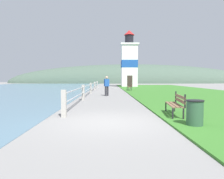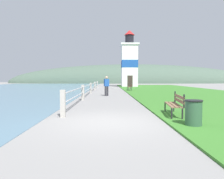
{
  "view_description": "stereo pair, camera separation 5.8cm",
  "coord_description": "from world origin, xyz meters",
  "px_view_note": "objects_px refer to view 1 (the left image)",
  "views": [
    {
      "loc": [
        -0.09,
        -7.4,
        1.5
      ],
      "look_at": [
        0.37,
        16.13,
        0.3
      ],
      "focal_mm": 35.0,
      "sensor_mm": 36.0,
      "label": 1
    },
    {
      "loc": [
        -0.04,
        -7.4,
        1.5
      ],
      "look_at": [
        0.37,
        16.13,
        0.3
      ],
      "focal_mm": 35.0,
      "sensor_mm": 36.0,
      "label": 2
    }
  ],
  "objects_px": {
    "lighthouse": "(129,63)",
    "person_strolling": "(107,85)",
    "park_bench_midway": "(130,86)",
    "park_bench_near": "(176,103)",
    "trash_bin": "(195,113)"
  },
  "relations": [
    {
      "from": "lighthouse",
      "to": "person_strolling",
      "type": "distance_m",
      "value": 21.16
    },
    {
      "from": "lighthouse",
      "to": "person_strolling",
      "type": "relative_size",
      "value": 5.94
    },
    {
      "from": "park_bench_midway",
      "to": "person_strolling",
      "type": "distance_m",
      "value": 8.24
    },
    {
      "from": "park_bench_midway",
      "to": "person_strolling",
      "type": "height_order",
      "value": "person_strolling"
    },
    {
      "from": "park_bench_near",
      "to": "park_bench_midway",
      "type": "relative_size",
      "value": 1.17
    },
    {
      "from": "park_bench_midway",
      "to": "trash_bin",
      "type": "height_order",
      "value": "park_bench_midway"
    },
    {
      "from": "park_bench_near",
      "to": "lighthouse",
      "type": "distance_m",
      "value": 30.9
    },
    {
      "from": "person_strolling",
      "to": "trash_bin",
      "type": "relative_size",
      "value": 2.01
    },
    {
      "from": "park_bench_midway",
      "to": "trash_bin",
      "type": "xyz_separation_m",
      "value": [
        -0.03,
        -19.78,
        -0.11
      ]
    },
    {
      "from": "park_bench_near",
      "to": "person_strolling",
      "type": "distance_m",
      "value": 10.52
    },
    {
      "from": "trash_bin",
      "to": "park_bench_near",
      "type": "bearing_deg",
      "value": 89.33
    },
    {
      "from": "person_strolling",
      "to": "park_bench_midway",
      "type": "bearing_deg",
      "value": -43.52
    },
    {
      "from": "park_bench_midway",
      "to": "lighthouse",
      "type": "xyz_separation_m",
      "value": [
        1.13,
        12.77,
        3.8
      ]
    },
    {
      "from": "park_bench_near",
      "to": "park_bench_midway",
      "type": "xyz_separation_m",
      "value": [
        0.0,
        17.88,
        -0.0
      ]
    },
    {
      "from": "park_bench_near",
      "to": "trash_bin",
      "type": "relative_size",
      "value": 2.25
    }
  ]
}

